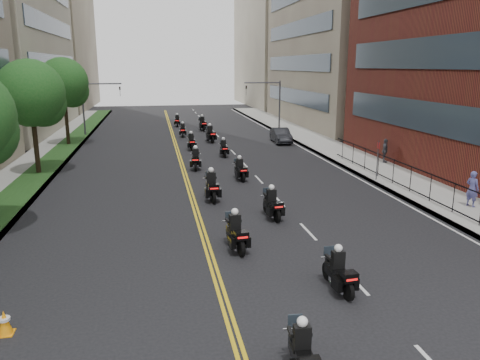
% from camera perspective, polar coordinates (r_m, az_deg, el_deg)
% --- Properties ---
extents(sidewalk_right, '(4.00, 90.00, 0.15)m').
position_cam_1_polar(sidewalk_right, '(37.87, 13.72, 2.51)').
color(sidewalk_right, gray).
rests_on(sidewalk_right, ground).
extents(sidewalk_left, '(4.00, 90.00, 0.15)m').
position_cam_1_polar(sidewalk_left, '(35.66, -24.21, 1.00)').
color(sidewalk_left, gray).
rests_on(sidewalk_left, ground).
extents(grass_strip, '(2.00, 90.00, 0.04)m').
position_cam_1_polar(grass_strip, '(35.46, -22.97, 1.21)').
color(grass_strip, '#1B3D16').
rests_on(grass_strip, sidewalk_left).
extents(building_right_tan, '(15.11, 28.00, 30.00)m').
position_cam_1_polar(building_right_tan, '(62.55, 13.95, 20.55)').
color(building_right_tan, '#7D6B5B').
rests_on(building_right_tan, ground).
extents(building_right_far, '(15.00, 28.00, 26.00)m').
position_cam_1_polar(building_right_far, '(90.54, 5.77, 17.38)').
color(building_right_far, gray).
rests_on(building_right_far, ground).
extents(building_left_far, '(16.00, 28.00, 26.00)m').
position_cam_1_polar(building_left_far, '(89.02, -23.53, 16.42)').
color(building_left_far, '#7D6B5B').
rests_on(building_left_far, ground).
extents(iron_fence, '(0.05, 28.00, 1.50)m').
position_cam_1_polar(iron_fence, '(26.12, 23.37, -1.37)').
color(iron_fence, black).
rests_on(iron_fence, sidewalk_right).
extents(street_trees, '(4.40, 38.40, 7.98)m').
position_cam_1_polar(street_trees, '(28.59, -26.27, 8.19)').
color(street_trees, '#2D2114').
rests_on(street_trees, ground).
extents(traffic_signal_right, '(4.09, 0.20, 5.60)m').
position_cam_1_polar(traffic_signal_right, '(52.60, 3.84, 9.91)').
color(traffic_signal_right, '#3F3F44').
rests_on(traffic_signal_right, ground).
extents(traffic_signal_left, '(4.09, 0.20, 5.60)m').
position_cam_1_polar(traffic_signal_left, '(51.35, -17.56, 9.22)').
color(traffic_signal_left, '#3F3F44').
rests_on(traffic_signal_left, ground).
extents(motorcycle_0, '(0.51, 2.09, 1.54)m').
position_cam_1_polar(motorcycle_0, '(11.81, 7.65, -20.40)').
color(motorcycle_0, black).
rests_on(motorcycle_0, ground).
extents(motorcycle_1, '(0.56, 2.14, 1.58)m').
position_cam_1_polar(motorcycle_1, '(15.92, 11.97, -11.03)').
color(motorcycle_1, black).
rests_on(motorcycle_1, ground).
extents(motorcycle_2, '(0.66, 2.30, 1.70)m').
position_cam_1_polar(motorcycle_2, '(18.84, -0.51, -6.57)').
color(motorcycle_2, black).
rests_on(motorcycle_2, ground).
extents(motorcycle_3, '(0.61, 2.24, 1.66)m').
position_cam_1_polar(motorcycle_3, '(22.69, 3.95, -3.07)').
color(motorcycle_3, black).
rests_on(motorcycle_3, ground).
extents(motorcycle_4, '(0.57, 2.46, 1.82)m').
position_cam_1_polar(motorcycle_4, '(25.72, -3.47, -0.89)').
color(motorcycle_4, black).
rests_on(motorcycle_4, ground).
extents(motorcycle_5, '(0.57, 2.17, 1.60)m').
position_cam_1_polar(motorcycle_5, '(30.22, 0.01, 1.19)').
color(motorcycle_5, black).
rests_on(motorcycle_5, ground).
extents(motorcycle_6, '(0.66, 2.32, 1.71)m').
position_cam_1_polar(motorcycle_6, '(33.51, -5.43, 2.46)').
color(motorcycle_6, black).
rests_on(motorcycle_6, ground).
extents(motorcycle_7, '(0.49, 2.12, 1.57)m').
position_cam_1_polar(motorcycle_7, '(38.14, -2.02, 3.81)').
color(motorcycle_7, black).
rests_on(motorcycle_7, ground).
extents(motorcycle_8, '(0.52, 2.24, 1.65)m').
position_cam_1_polar(motorcycle_8, '(41.41, -5.96, 4.58)').
color(motorcycle_8, black).
rests_on(motorcycle_8, ground).
extents(motorcycle_9, '(0.75, 2.47, 1.83)m').
position_cam_1_polar(motorcycle_9, '(45.39, -3.64, 5.53)').
color(motorcycle_9, black).
rests_on(motorcycle_9, ground).
extents(motorcycle_10, '(0.55, 2.15, 1.59)m').
position_cam_1_polar(motorcycle_10, '(49.26, -6.99, 5.99)').
color(motorcycle_10, black).
rests_on(motorcycle_10, ground).
extents(motorcycle_11, '(0.70, 2.49, 1.84)m').
position_cam_1_polar(motorcycle_11, '(53.70, -4.61, 6.79)').
color(motorcycle_11, black).
rests_on(motorcycle_11, ground).
extents(motorcycle_12, '(0.58, 2.20, 1.62)m').
position_cam_1_polar(motorcycle_12, '(57.76, -7.66, 7.12)').
color(motorcycle_12, black).
rests_on(motorcycle_12, ground).
extents(parked_sedan, '(1.70, 4.29, 1.39)m').
position_cam_1_polar(parked_sedan, '(45.19, 5.01, 5.43)').
color(parked_sedan, black).
rests_on(parked_sedan, ground).
extents(pedestrian_a, '(0.67, 0.80, 1.87)m').
position_cam_1_polar(pedestrian_a, '(26.74, 26.46, -0.96)').
color(pedestrian_a, '#4D4E8E').
rests_on(pedestrian_a, sidewalk_right).
extents(pedestrian_c, '(0.88, 1.13, 1.79)m').
position_cam_1_polar(pedestrian_c, '(36.55, 17.26, 3.43)').
color(pedestrian_c, '#44454D').
rests_on(pedestrian_c, sidewalk_right).
extents(traffic_cone, '(0.43, 0.43, 0.71)m').
position_cam_1_polar(traffic_cone, '(14.92, -26.77, -15.26)').
color(traffic_cone, orange).
rests_on(traffic_cone, ground).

